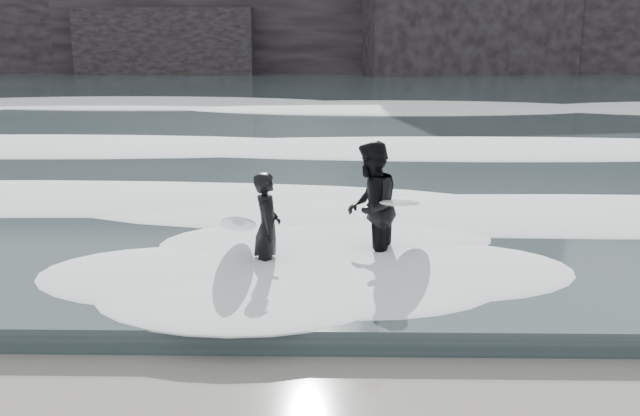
{
  "coord_description": "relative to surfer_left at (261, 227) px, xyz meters",
  "views": [
    {
      "loc": [
        1.67,
        -5.05,
        3.62
      ],
      "look_at": [
        1.46,
        5.76,
        1.0
      ],
      "focal_mm": 45.0,
      "sensor_mm": 36.0,
      "label": 1
    }
  ],
  "objects": [
    {
      "name": "foam_far",
      "position": [
        -0.66,
        19.46,
        -0.33
      ],
      "size": [
        60.0,
        4.8,
        0.3
      ],
      "primitive_type": "ellipsoid",
      "color": "white",
      "rests_on": "sea"
    },
    {
      "name": "foam_mid",
      "position": [
        -0.66,
        10.46,
        -0.36
      ],
      "size": [
        60.0,
        4.0,
        0.24
      ],
      "primitive_type": "ellipsoid",
      "color": "white",
      "rests_on": "sea"
    },
    {
      "name": "sea",
      "position": [
        -0.66,
        23.46,
        -0.63
      ],
      "size": [
        90.0,
        52.0,
        0.3
      ],
      "primitive_type": "cube",
      "color": "#303D41",
      "rests_on": "ground"
    },
    {
      "name": "surfer_right",
      "position": [
        1.55,
        0.47,
        0.18
      ],
      "size": [
        1.33,
        1.95,
        1.9
      ],
      "color": "black",
      "rests_on": "ground"
    },
    {
      "name": "surfer_left",
      "position": [
        0.0,
        0.0,
        0.0
      ],
      "size": [
        0.91,
        1.79,
        1.54
      ],
      "color": "black",
      "rests_on": "ground"
    },
    {
      "name": "foam_near",
      "position": [
        -0.66,
        3.46,
        -0.38
      ],
      "size": [
        60.0,
        3.2,
        0.2
      ],
      "primitive_type": "ellipsoid",
      "color": "white",
      "rests_on": "sea"
    }
  ]
}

